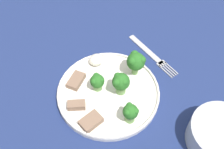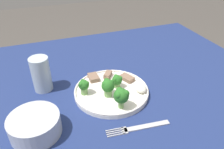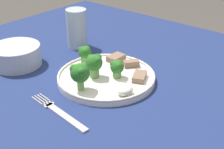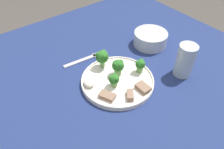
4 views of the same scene
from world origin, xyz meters
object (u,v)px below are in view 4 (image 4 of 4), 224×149
Objects in this scene: cream_bowl at (150,39)px; fork at (86,59)px; dinner_plate at (117,81)px; drinking_glass at (185,62)px.

fork is at bearing -106.78° from cream_bowl.
dinner_plate is 0.17m from fork.
fork is 1.35× the size of cream_bowl.
dinner_plate is 2.06× the size of drinking_glass.
cream_bowl is 0.20m from drinking_glass.
fork is at bearing -174.18° from dinner_plate.
fork is (-0.17, -0.02, -0.01)m from dinner_plate.
dinner_plate is 1.83× the size of cream_bowl.
fork is 0.28m from cream_bowl.
cream_bowl is at bearing 169.22° from drinking_glass.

